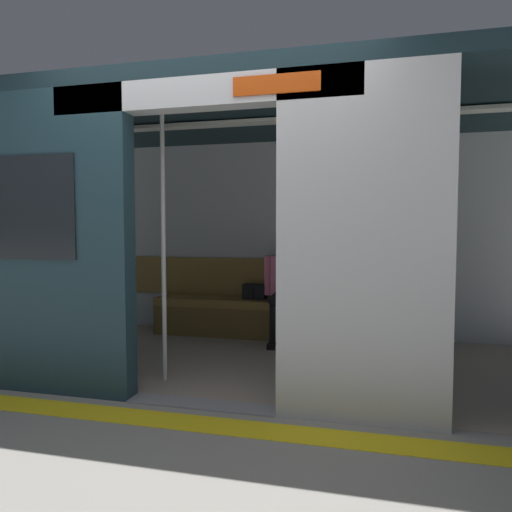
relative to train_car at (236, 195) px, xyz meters
name	(u,v)px	position (x,y,z in m)	size (l,w,h in m)	color
ground_plane	(202,405)	(-0.08, 1.13, -1.54)	(60.00, 60.00, 0.00)	gray
platform_edge_strip	(186,422)	(-0.08, 1.43, -1.54)	(8.00, 0.24, 0.01)	yellow
train_car	(236,195)	(0.00, 0.00, 0.00)	(6.40, 2.57, 2.36)	silver
bench_seat	(266,309)	(-0.08, -0.93, -1.21)	(2.62, 0.44, 0.43)	olive
person_seated	(288,281)	(-0.34, -0.87, -0.89)	(0.55, 0.67, 1.16)	pink
handbag	(255,292)	(0.06, -0.97, -1.03)	(0.26, 0.15, 0.17)	black
book	(322,300)	(-0.70, -0.97, -1.10)	(0.15, 0.22, 0.03)	silver
grab_pole_door	(163,244)	(0.40, 0.71, -0.43)	(0.04, 0.04, 2.22)	silver
grab_pole_far	(283,245)	(-0.56, 0.62, -0.43)	(0.04, 0.04, 2.22)	silver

